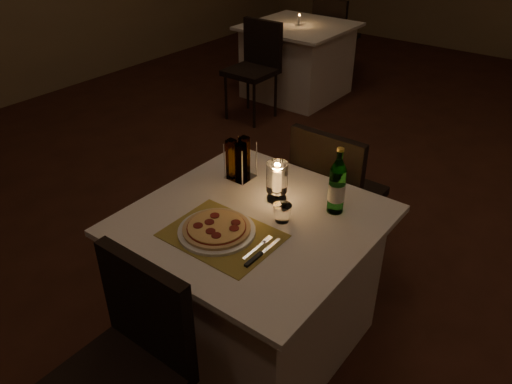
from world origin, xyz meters
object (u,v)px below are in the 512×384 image
Objects in this scene: pizza at (217,228)px; tumbler at (282,213)px; water_bottle at (337,187)px; hurricane_candle at (277,179)px; main_table at (253,282)px; plate at (217,231)px; neighbor_table_left at (297,60)px; chair_far at (333,187)px; chair_near at (130,353)px.

pizza is 3.54× the size of tumbler.
hurricane_candle is at bearing -163.62° from water_bottle.
plate is at bearing -105.52° from main_table.
water_bottle is 0.31× the size of neighbor_table_left.
hurricane_candle is at bearing -90.67° from chair_far.
chair_near is 0.57m from plate.
water_bottle reaches higher than plate.
plate is at bearing -153.22° from pizza.
neighbor_table_left is at bearing 121.46° from hurricane_candle.
hurricane_candle is (-0.01, 0.90, 0.30)m from chair_near.
chair_near is 11.39× the size of tumbler.
main_table is 3.26× the size of water_bottle.
pizza is at bearing -62.16° from neighbor_table_left.
chair_far reaches higher than plate.
chair_far is 4.88× the size of hurricane_candle.
main_table is 0.42m from tumbler.
chair_far reaches higher than main_table.
water_bottle is 3.42m from neighbor_table_left.
hurricane_candle reaches higher than pizza.
chair_near is 0.58m from pizza.
chair_far is at bearing 86.80° from plate.
plate is 0.29m from tumbler.
hurricane_candle reaches higher than neighbor_table_left.
chair_far is (0.00, 1.43, 0.00)m from chair_near.
main_table is 3.12× the size of plate.
chair_near reaches higher than tumbler.
pizza reaches higher than main_table.
main_table is at bearing -153.14° from tumbler.
tumbler is (0.11, 0.77, 0.23)m from chair_near.
chair_far is at bearing 118.96° from water_bottle.
chair_far is 11.39× the size of tumbler.
main_table and neighbor_table_left have the same top height.
main_table is at bearing 90.00° from chair_near.
main_table is 0.51m from hurricane_candle.
neighbor_table_left is (-1.68, 3.18, -0.39)m from pizza.
plate is 0.32× the size of neighbor_table_left.
chair_near is 0.90× the size of neighbor_table_left.
main_table is 0.74m from chair_near.
tumbler is at bearing -80.32° from chair_far.
chair_far reaches higher than neighbor_table_left.
pizza is 0.91× the size of water_bottle.
tumbler is 0.08× the size of neighbor_table_left.
chair_near is 2.93× the size of water_bottle.
neighbor_table_left is (-1.98, 2.74, -0.49)m from water_bottle.
neighbor_table_left is at bearing 114.97° from chair_near.
tumbler is (0.16, 0.24, 0.03)m from plate.
chair_far reaches higher than tumbler.
pizza is at bearing -105.51° from main_table.
pizza is at bearing -96.88° from hurricane_candle.
neighbor_table_left is at bearing 119.97° from main_table.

